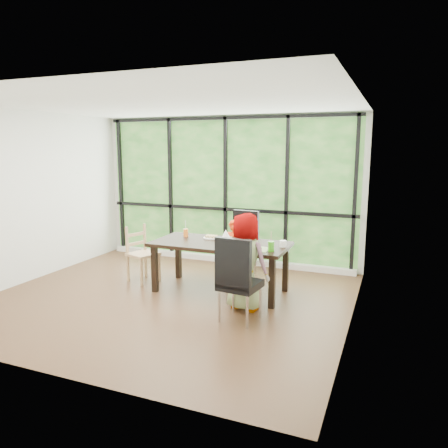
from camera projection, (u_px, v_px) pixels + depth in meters
The scene contains 23 objects.
ground at pixel (169, 298), 6.11m from camera, with size 5.00×5.00×0.00m, color black.
back_wall at pixel (227, 190), 7.92m from camera, with size 5.00×5.00×0.00m, color silver.
foliage_backdrop at pixel (226, 190), 7.90m from camera, with size 4.80×0.02×2.65m, color #1B4518.
window_mullions at pixel (225, 190), 7.87m from camera, with size 4.80×0.06×2.65m, color black, non-canonical shape.
window_sill at pixel (225, 259), 8.06m from camera, with size 4.80×0.12×0.10m, color silver.
dining_table at pixel (220, 267), 6.34m from camera, with size 2.00×0.95×0.75m, color black.
chair_window_leather at pixel (241, 244), 7.13m from camera, with size 0.46×0.46×1.08m, color black.
chair_interior_leather at pixel (240, 279), 5.24m from camera, with size 0.46×0.46×1.08m, color black.
chair_end_beech at pixel (143, 254), 6.81m from camera, with size 0.42×0.40×0.90m, color #A47E53.
child_toddler at pixel (234, 251), 6.84m from camera, with size 0.36×0.24×1.00m, color red.
child_older at pixel (246, 262), 5.59m from camera, with size 0.63×0.41×1.30m, color slate.
placemat at pixel (253, 249), 5.88m from camera, with size 0.43×0.31×0.01m, color tan.
plate_far at pixel (211, 238), 6.57m from camera, with size 0.24×0.24×0.02m, color white.
plate_near at pixel (251, 248), 5.90m from camera, with size 0.25×0.25×0.02m, color white.
orange_cup at pixel (186, 233), 6.69m from camera, with size 0.08×0.08×0.12m, color orange.
green_cup at pixel (271, 246), 5.73m from camera, with size 0.09×0.09×0.14m, color green.
white_mug at pixel (283, 244), 5.98m from camera, with size 0.09×0.09×0.09m, color white.
tissue_box at pixel (226, 241), 6.09m from camera, with size 0.14×0.14×0.12m, color tan.
crepe_rolls_far at pixel (211, 236), 6.56m from camera, with size 0.20×0.12×0.04m, color tan, non-canonical shape.
crepe_rolls_near at pixel (251, 246), 5.90m from camera, with size 0.10×0.12×0.04m, color tan, non-canonical shape.
straw_white at pixel (186, 226), 6.67m from camera, with size 0.01×0.01×0.20m, color white.
straw_pink at pixel (271, 238), 5.71m from camera, with size 0.01×0.01×0.20m, color pink.
tissue at pixel (226, 233), 6.07m from camera, with size 0.12×0.12×0.11m, color white.
Camera 1 is at (2.91, -5.10, 2.13)m, focal length 34.24 mm.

